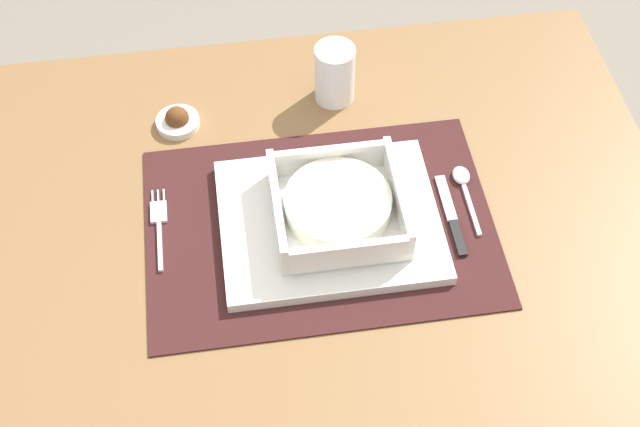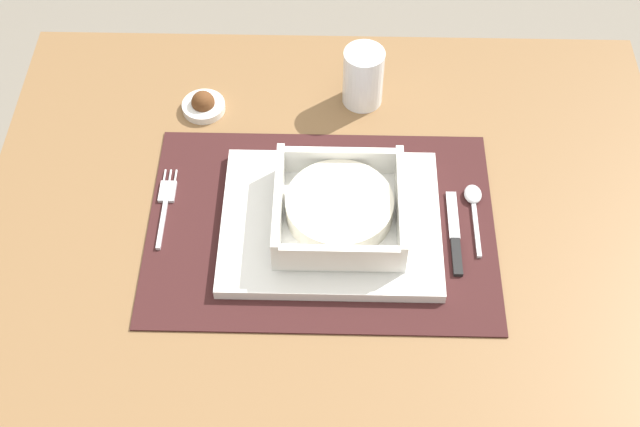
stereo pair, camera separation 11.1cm
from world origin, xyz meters
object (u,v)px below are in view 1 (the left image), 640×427
(fork, at_px, (159,222))
(condiment_saucer, at_px, (178,120))
(drinking_glass, at_px, (335,76))
(porridge_bowl, at_px, (338,209))
(spoon, at_px, (463,183))
(dining_table, at_px, (329,270))
(butter_knife, at_px, (453,220))

(fork, distance_m, condiment_saucer, 0.18)
(fork, bearing_deg, drinking_glass, 37.02)
(porridge_bowl, bearing_deg, spoon, 13.83)
(drinking_glass, bearing_deg, dining_table, -100.41)
(porridge_bowl, xyz_separation_m, condiment_saucer, (-0.20, 0.22, -0.03))
(porridge_bowl, bearing_deg, dining_table, 156.70)
(dining_table, relative_size, drinking_glass, 10.24)
(porridge_bowl, relative_size, condiment_saucer, 2.65)
(dining_table, height_order, fork, fork)
(butter_knife, bearing_deg, condiment_saucer, 144.42)
(fork, relative_size, condiment_saucer, 2.12)
(condiment_saucer, bearing_deg, spoon, -24.14)
(fork, distance_m, drinking_glass, 0.34)
(fork, relative_size, butter_knife, 0.99)
(dining_table, relative_size, fork, 7.06)
(spoon, height_order, butter_knife, spoon)
(butter_knife, relative_size, drinking_glass, 1.46)
(porridge_bowl, relative_size, fork, 1.25)
(fork, bearing_deg, butter_knife, -8.08)
(drinking_glass, bearing_deg, fork, -142.66)
(dining_table, relative_size, porridge_bowl, 5.64)
(dining_table, xyz_separation_m, fork, (-0.22, 0.03, 0.11))
(fork, height_order, condiment_saucer, condiment_saucer)
(dining_table, relative_size, butter_knife, 7.01)
(dining_table, xyz_separation_m, condiment_saucer, (-0.19, 0.21, 0.12))
(drinking_glass, height_order, condiment_saucer, drinking_glass)
(spoon, bearing_deg, fork, -177.66)
(porridge_bowl, distance_m, spoon, 0.19)
(dining_table, distance_m, fork, 0.25)
(fork, xyz_separation_m, drinking_glass, (0.27, 0.20, 0.04))
(porridge_bowl, bearing_deg, butter_knife, -5.40)
(porridge_bowl, height_order, fork, porridge_bowl)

